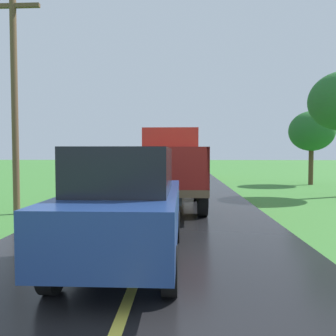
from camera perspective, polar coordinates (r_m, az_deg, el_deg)
The scene contains 5 objects.
banana_truck_near at distance 12.05m, azimuth 0.34°, elevation 0.43°, with size 2.38×5.82×2.80m.
banana_truck_far at distance 25.80m, azimuth 2.15°, elevation 1.53°, with size 2.38×5.81×2.80m.
utility_pole_roadside at distance 11.44m, azimuth -25.12°, elevation 11.12°, with size 1.68×0.20×6.84m.
roadside_tree_mid_right at distance 21.96m, azimuth 23.68°, elevation 5.86°, with size 2.70×2.70×4.51m.
following_car at distance 5.50m, azimuth -7.27°, elevation -6.22°, with size 1.74×4.10×1.92m.
Camera 1 is at (0.67, -1.16, 1.90)m, focal length 35.07 mm.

